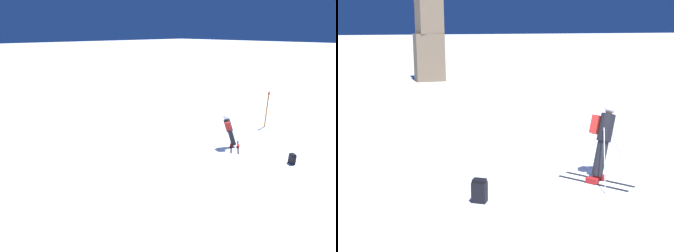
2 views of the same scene
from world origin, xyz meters
The scene contains 4 objects.
ground_plane centered at (0.00, 0.00, 0.00)m, with size 300.00×300.00×0.00m, color white.
skier centered at (0.46, 0.22, 1.02)m, with size 1.53×1.73×1.85m.
spare_backpack centered at (-2.75, -0.36, 0.24)m, with size 0.37×0.35×0.50m.
trail_marker centered at (0.65, -4.20, 1.29)m, with size 0.13×0.13×2.37m.
Camera 1 is at (-6.85, 11.56, 5.96)m, focal length 28.00 mm.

